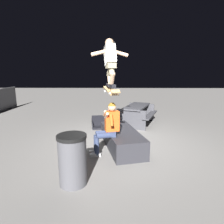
{
  "coord_description": "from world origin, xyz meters",
  "views": [
    {
      "loc": [
        -5.13,
        0.16,
        2.03
      ],
      "look_at": [
        -0.66,
        0.24,
        1.08
      ],
      "focal_mm": 29.85,
      "sensor_mm": 36.0,
      "label": 1
    }
  ],
  "objects": [
    {
      "name": "kicker_ramp",
      "position": [
        1.9,
        0.62,
        0.06
      ],
      "size": [
        1.28,
        1.04,
        0.38
      ],
      "color": "black",
      "rests_on": "ground"
    },
    {
      "name": "picnic_table_back",
      "position": [
        2.17,
        -0.71,
        0.5
      ],
      "size": [
        2.08,
        1.88,
        0.75
      ],
      "color": "#38383D",
      "rests_on": "ground"
    },
    {
      "name": "trash_bin",
      "position": [
        -2.01,
        0.93,
        0.48
      ],
      "size": [
        0.53,
        0.53,
        0.95
      ],
      "color": "#47474C",
      "rests_on": "ground"
    },
    {
      "name": "ground_plane",
      "position": [
        0.0,
        0.0,
        0.0
      ],
      "size": [
        40.0,
        40.0,
        0.0
      ],
      "primitive_type": "plane",
      "color": "slate"
    },
    {
      "name": "person_sitting_on_ledge",
      "position": [
        -0.69,
        0.34,
        0.73
      ],
      "size": [
        0.59,
        0.79,
        1.32
      ],
      "color": "#2D3856",
      "rests_on": "ground"
    },
    {
      "name": "skater_airborne",
      "position": [
        -0.65,
        0.28,
        2.3
      ],
      "size": [
        0.64,
        0.88,
        1.12
      ],
      "color": "black"
    },
    {
      "name": "skateboard",
      "position": [
        -0.71,
        0.26,
        1.62
      ],
      "size": [
        1.04,
        0.44,
        0.15
      ],
      "color": "#AD8451"
    },
    {
      "name": "ledge_box_main",
      "position": [
        -0.24,
        -0.02,
        0.24
      ],
      "size": [
        2.15,
        1.25,
        0.48
      ],
      "primitive_type": "cube",
      "rotation": [
        0.0,
        0.0,
        0.24
      ],
      "color": "#28282D",
      "rests_on": "ground"
    }
  ]
}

